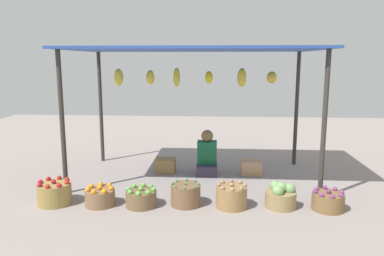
{
  "coord_description": "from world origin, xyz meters",
  "views": [
    {
      "loc": [
        0.37,
        -6.18,
        1.98
      ],
      "look_at": [
        0.0,
        -0.53,
        0.95
      ],
      "focal_mm": 34.96,
      "sensor_mm": 36.0,
      "label": 1
    }
  ],
  "objects": [
    {
      "name": "basket_oranges",
      "position": [
        -1.22,
        -1.36,
        0.12
      ],
      "size": [
        0.41,
        0.41,
        0.29
      ],
      "color": "#836144",
      "rests_on": "ground"
    },
    {
      "name": "basket_red_apples",
      "position": [
        -1.87,
        -1.36,
        0.15
      ],
      "size": [
        0.46,
        0.46,
        0.35
      ],
      "color": "olive",
      "rests_on": "ground"
    },
    {
      "name": "ground_plane",
      "position": [
        0.0,
        0.0,
        0.0
      ],
      "size": [
        14.0,
        14.0,
        0.0
      ],
      "primitive_type": "plane",
      "color": "gray"
    },
    {
      "name": "wooden_crate_stacked_rear",
      "position": [
        -0.53,
        0.24,
        0.12
      ],
      "size": [
        0.35,
        0.29,
        0.25
      ],
      "primitive_type": "cube",
      "color": "olive",
      "rests_on": "ground"
    },
    {
      "name": "basket_cabbages",
      "position": [
        1.26,
        -1.27,
        0.15
      ],
      "size": [
        0.42,
        0.42,
        0.36
      ],
      "color": "#988050",
      "rests_on": "ground"
    },
    {
      "name": "vendor_person",
      "position": [
        0.22,
        0.21,
        0.3
      ],
      "size": [
        0.36,
        0.44,
        0.78
      ],
      "color": "#3A334A",
      "rests_on": "ground"
    },
    {
      "name": "basket_purple_onions",
      "position": [
        1.88,
        -1.32,
        0.12
      ],
      "size": [
        0.42,
        0.42,
        0.28
      ],
      "color": "brown",
      "rests_on": "ground"
    },
    {
      "name": "basket_potatoes",
      "position": [
        0.59,
        -1.32,
        0.15
      ],
      "size": [
        0.42,
        0.42,
        0.35
      ],
      "color": "#997346",
      "rests_on": "ground"
    },
    {
      "name": "wooden_crate_near_vendor",
      "position": [
        1.0,
        0.22,
        0.12
      ],
      "size": [
        0.36,
        0.26,
        0.25
      ],
      "primitive_type": "cube",
      "color": "tan",
      "rests_on": "ground"
    },
    {
      "name": "basket_green_chilies",
      "position": [
        -0.04,
        -1.28,
        0.15
      ],
      "size": [
        0.41,
        0.41,
        0.33
      ],
      "color": "brown",
      "rests_on": "ground"
    },
    {
      "name": "market_stall_structure",
      "position": [
        0.0,
        0.01,
        2.01
      ],
      "size": [
        4.06,
        2.15,
        2.18
      ],
      "color": "#38332D",
      "rests_on": "ground"
    },
    {
      "name": "basket_green_apples",
      "position": [
        -0.65,
        -1.36,
        0.12
      ],
      "size": [
        0.42,
        0.42,
        0.28
      ],
      "color": "brown",
      "rests_on": "ground"
    }
  ]
}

